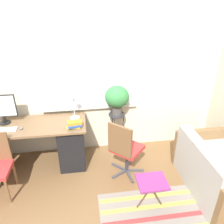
{
  "coord_description": "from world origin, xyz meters",
  "views": [
    {
      "loc": [
        0.15,
        -2.67,
        2.44
      ],
      "look_at": [
        0.56,
        0.16,
        0.98
      ],
      "focal_mm": 35.0,
      "sensor_mm": 36.0,
      "label": 1
    }
  ],
  "objects_px": {
    "mouse": "(21,128)",
    "folding_stool": "(152,184)",
    "keyboard": "(3,130)",
    "monitor": "(2,108)",
    "desk_lamp": "(74,105)",
    "plant_stand": "(117,118)",
    "office_chair_swivel": "(125,148)",
    "couch_loveseat": "(217,173)",
    "potted_plant": "(117,98)",
    "book_stack": "(74,124)"
  },
  "relations": [
    {
      "from": "mouse",
      "to": "folding_stool",
      "type": "height_order",
      "value": "mouse"
    },
    {
      "from": "keyboard",
      "to": "folding_stool",
      "type": "height_order",
      "value": "keyboard"
    },
    {
      "from": "monitor",
      "to": "desk_lamp",
      "type": "height_order",
      "value": "monitor"
    },
    {
      "from": "mouse",
      "to": "desk_lamp",
      "type": "relative_size",
      "value": 0.17
    },
    {
      "from": "folding_stool",
      "to": "mouse",
      "type": "bearing_deg",
      "value": 150.64
    },
    {
      "from": "plant_stand",
      "to": "office_chair_swivel",
      "type": "bearing_deg",
      "value": -89.22
    },
    {
      "from": "office_chair_swivel",
      "to": "couch_loveseat",
      "type": "distance_m",
      "value": 1.35
    },
    {
      "from": "mouse",
      "to": "potted_plant",
      "type": "distance_m",
      "value": 1.54
    },
    {
      "from": "couch_loveseat",
      "to": "book_stack",
      "type": "bearing_deg",
      "value": 69.71
    },
    {
      "from": "plant_stand",
      "to": "potted_plant",
      "type": "distance_m",
      "value": 0.39
    },
    {
      "from": "mouse",
      "to": "office_chair_swivel",
      "type": "bearing_deg",
      "value": -11.71
    },
    {
      "from": "book_stack",
      "to": "potted_plant",
      "type": "bearing_deg",
      "value": 30.41
    },
    {
      "from": "monitor",
      "to": "mouse",
      "type": "bearing_deg",
      "value": -38.2
    },
    {
      "from": "office_chair_swivel",
      "to": "book_stack",
      "type": "bearing_deg",
      "value": 23.81
    },
    {
      "from": "potted_plant",
      "to": "folding_stool",
      "type": "bearing_deg",
      "value": -80.19
    },
    {
      "from": "monitor",
      "to": "keyboard",
      "type": "height_order",
      "value": "monitor"
    },
    {
      "from": "mouse",
      "to": "desk_lamp",
      "type": "distance_m",
      "value": 0.83
    },
    {
      "from": "potted_plant",
      "to": "book_stack",
      "type": "bearing_deg",
      "value": -149.59
    },
    {
      "from": "plant_stand",
      "to": "folding_stool",
      "type": "xyz_separation_m",
      "value": [
        0.23,
        -1.32,
        -0.24
      ]
    },
    {
      "from": "couch_loveseat",
      "to": "plant_stand",
      "type": "xyz_separation_m",
      "value": [
        -1.25,
        1.14,
        0.36
      ]
    },
    {
      "from": "desk_lamp",
      "to": "book_stack",
      "type": "distance_m",
      "value": 0.33
    },
    {
      "from": "book_stack",
      "to": "monitor",
      "type": "bearing_deg",
      "value": 165.24
    },
    {
      "from": "keyboard",
      "to": "plant_stand",
      "type": "xyz_separation_m",
      "value": [
        1.73,
        0.37,
        -0.14
      ]
    },
    {
      "from": "keyboard",
      "to": "desk_lamp",
      "type": "relative_size",
      "value": 0.98
    },
    {
      "from": "monitor",
      "to": "desk_lamp",
      "type": "distance_m",
      "value": 1.06
    },
    {
      "from": "book_stack",
      "to": "office_chair_swivel",
      "type": "distance_m",
      "value": 0.83
    },
    {
      "from": "book_stack",
      "to": "plant_stand",
      "type": "relative_size",
      "value": 0.33
    },
    {
      "from": "couch_loveseat",
      "to": "folding_stool",
      "type": "bearing_deg",
      "value": 100.06
    },
    {
      "from": "desk_lamp",
      "to": "monitor",
      "type": "bearing_deg",
      "value": -179.73
    },
    {
      "from": "potted_plant",
      "to": "couch_loveseat",
      "type": "bearing_deg",
      "value": -42.38
    },
    {
      "from": "book_stack",
      "to": "couch_loveseat",
      "type": "distance_m",
      "value": 2.16
    },
    {
      "from": "keyboard",
      "to": "couch_loveseat",
      "type": "xyz_separation_m",
      "value": [
        2.98,
        -0.77,
        -0.5
      ]
    },
    {
      "from": "monitor",
      "to": "keyboard",
      "type": "xyz_separation_m",
      "value": [
        0.03,
        -0.23,
        -0.24
      ]
    },
    {
      "from": "couch_loveseat",
      "to": "plant_stand",
      "type": "distance_m",
      "value": 1.73
    },
    {
      "from": "book_stack",
      "to": "plant_stand",
      "type": "xyz_separation_m",
      "value": [
        0.71,
        0.42,
        -0.18
      ]
    },
    {
      "from": "office_chair_swivel",
      "to": "couch_loveseat",
      "type": "xyz_separation_m",
      "value": [
        1.24,
        -0.47,
        -0.22
      ]
    },
    {
      "from": "mouse",
      "to": "monitor",
      "type": "bearing_deg",
      "value": 141.8
    },
    {
      "from": "book_stack",
      "to": "office_chair_swivel",
      "type": "height_order",
      "value": "office_chair_swivel"
    },
    {
      "from": "desk_lamp",
      "to": "office_chair_swivel",
      "type": "bearing_deg",
      "value": -37.04
    },
    {
      "from": "folding_stool",
      "to": "office_chair_swivel",
      "type": "bearing_deg",
      "value": 108.67
    },
    {
      "from": "couch_loveseat",
      "to": "potted_plant",
      "type": "xyz_separation_m",
      "value": [
        -1.25,
        1.14,
        0.75
      ]
    },
    {
      "from": "plant_stand",
      "to": "couch_loveseat",
      "type": "bearing_deg",
      "value": -42.38
    },
    {
      "from": "potted_plant",
      "to": "keyboard",
      "type": "bearing_deg",
      "value": -167.96
    },
    {
      "from": "office_chair_swivel",
      "to": "couch_loveseat",
      "type": "bearing_deg",
      "value": -157.24
    },
    {
      "from": "mouse",
      "to": "book_stack",
      "type": "bearing_deg",
      "value": -3.8
    },
    {
      "from": "desk_lamp",
      "to": "potted_plant",
      "type": "distance_m",
      "value": 0.72
    },
    {
      "from": "mouse",
      "to": "folding_stool",
      "type": "xyz_separation_m",
      "value": [
        1.7,
        -0.96,
        -0.39
      ]
    },
    {
      "from": "office_chair_swivel",
      "to": "plant_stand",
      "type": "bearing_deg",
      "value": -45.78
    },
    {
      "from": "mouse",
      "to": "desk_lamp",
      "type": "height_order",
      "value": "desk_lamp"
    },
    {
      "from": "desk_lamp",
      "to": "couch_loveseat",
      "type": "bearing_deg",
      "value": -27.25
    }
  ]
}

